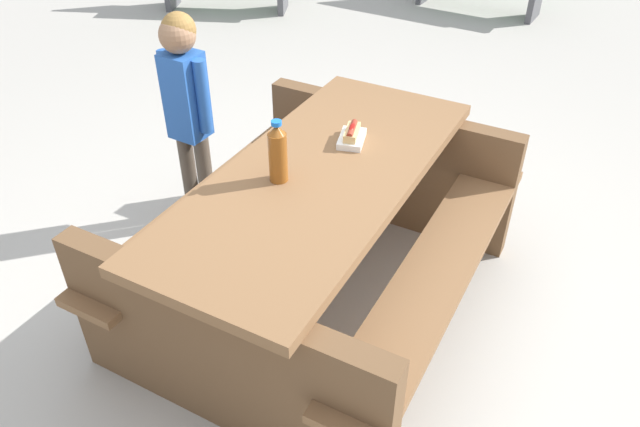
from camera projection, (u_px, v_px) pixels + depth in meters
The scene contains 5 objects.
ground_plane at pixel (320, 298), 3.03m from camera, with size 30.00×30.00×0.00m, color #B7B2A8.
picnic_table at pixel (320, 228), 2.76m from camera, with size 1.93×1.57×0.75m.
soda_bottle at pixel (278, 153), 2.45m from camera, with size 0.08×0.08×0.27m.
hotdog_tray at pixel (352, 136), 2.76m from camera, with size 0.20×0.14×0.08m.
child_in_coat at pixel (186, 96), 3.13m from camera, with size 0.19×0.29×1.19m.
Camera 1 is at (-2.01, -0.84, 2.14)m, focal length 34.31 mm.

